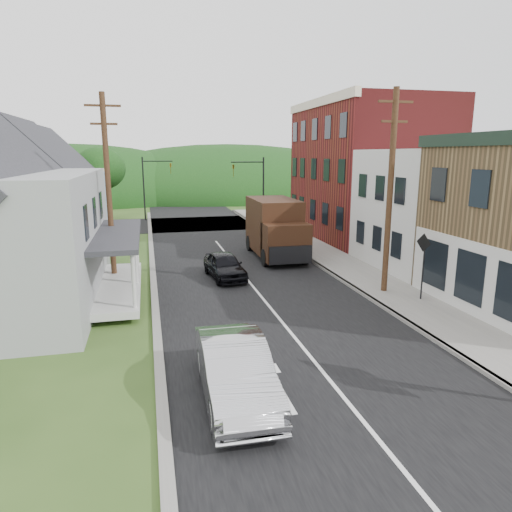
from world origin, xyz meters
TOP-DOWN VIEW (x-y plane):
  - ground at (0.00, 0.00)m, footprint 120.00×120.00m
  - road at (0.00, 10.00)m, footprint 9.00×90.00m
  - cross_road at (0.00, 27.00)m, footprint 60.00×9.00m
  - sidewalk_right at (5.90, 8.00)m, footprint 2.80×55.00m
  - curb_right at (4.55, 8.00)m, footprint 0.20×55.00m
  - curb_left at (-4.65, 8.00)m, footprint 0.30×55.00m
  - storefront_white at (11.30, 7.50)m, footprint 8.00×7.00m
  - storefront_red at (11.30, 17.00)m, footprint 8.00×12.00m
  - house_blue at (-11.00, 17.00)m, footprint 7.14×8.16m
  - house_cream at (-11.50, 26.00)m, footprint 7.14×8.16m
  - utility_pole_right at (5.60, 3.50)m, footprint 1.60×0.26m
  - utility_pole_left at (-6.50, 8.00)m, footprint 1.60×0.26m
  - traffic_signal_right at (4.30, 23.50)m, footprint 2.87×0.20m
  - traffic_signal_left at (-4.30, 30.50)m, footprint 2.87×0.20m
  - tree_left_d at (-9.00, 32.00)m, footprint 4.80×4.80m
  - forested_ridge at (0.00, 55.00)m, footprint 90.00×30.00m
  - silver_sedan at (-2.76, -3.96)m, footprint 1.74×4.82m
  - dark_sedan at (-1.06, 7.78)m, footprint 1.97×4.04m
  - delivery_van at (2.83, 11.96)m, footprint 2.75×6.41m
  - warning_sign at (6.49, 1.99)m, footprint 0.19×0.78m

SIDE VIEW (x-z plane):
  - ground at x=0.00m, z-range 0.00..0.00m
  - road at x=0.00m, z-range -0.01..0.01m
  - cross_road at x=0.00m, z-range -0.01..0.01m
  - forested_ridge at x=0.00m, z-range -8.00..8.00m
  - curb_left at x=-4.65m, z-range 0.00..0.12m
  - sidewalk_right at x=5.90m, z-range 0.00..0.15m
  - curb_right at x=4.55m, z-range 0.00..0.15m
  - dark_sedan at x=-1.06m, z-range 0.00..1.33m
  - silver_sedan at x=-2.76m, z-range 0.00..1.58m
  - delivery_van at x=2.83m, z-range 0.02..3.58m
  - warning_sign at x=6.49m, z-range 0.55..3.42m
  - storefront_white at x=11.30m, z-range 0.00..6.50m
  - house_blue at x=-11.00m, z-range 0.05..7.33m
  - house_cream at x=-11.50m, z-range 0.05..7.33m
  - traffic_signal_right at x=4.30m, z-range 0.76..6.76m
  - traffic_signal_left at x=-4.30m, z-range 0.76..6.76m
  - utility_pole_right at x=5.60m, z-range 0.16..9.16m
  - utility_pole_left at x=-6.50m, z-range 0.16..9.16m
  - tree_left_d at x=-9.00m, z-range 1.41..8.35m
  - storefront_red at x=11.30m, z-range 0.00..10.00m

